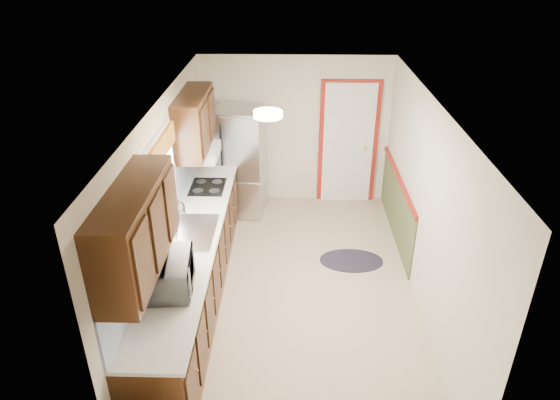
{
  "coord_description": "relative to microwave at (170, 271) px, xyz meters",
  "views": [
    {
      "loc": [
        -0.06,
        -5.08,
        3.96
      ],
      "look_at": [
        -0.19,
        0.22,
        1.15
      ],
      "focal_mm": 32.0,
      "sensor_mm": 36.0,
      "label": 1
    }
  ],
  "objects": [
    {
      "name": "ceiling_fixture",
      "position": [
        0.9,
        1.03,
        1.21
      ],
      "size": [
        0.3,
        0.3,
        0.06
      ],
      "primitive_type": "cylinder",
      "color": "#FFD88C",
      "rests_on": "room_shell"
    },
    {
      "name": "rug",
      "position": [
        1.98,
        1.86,
        -1.14
      ],
      "size": [
        0.88,
        0.57,
        0.01
      ],
      "primitive_type": "ellipsoid",
      "rotation": [
        0.0,
        0.0,
        -0.01
      ],
      "color": "black",
      "rests_on": "ground"
    },
    {
      "name": "kitchen_run",
      "position": [
        -0.04,
        0.94,
        -0.34
      ],
      "size": [
        0.63,
        4.0,
        2.2
      ],
      "color": "#321A0B",
      "rests_on": "ground"
    },
    {
      "name": "room_shell",
      "position": [
        1.2,
        1.23,
        0.05
      ],
      "size": [
        3.2,
        5.2,
        2.52
      ],
      "color": "tan",
      "rests_on": "ground"
    },
    {
      "name": "cooktop",
      "position": [
        0.01,
        2.19,
        -0.2
      ],
      "size": [
        0.46,
        0.55,
        0.02
      ],
      "primitive_type": "cube",
      "color": "black",
      "rests_on": "kitchen_run"
    },
    {
      "name": "refrigerator",
      "position": [
        0.35,
        3.28,
        -0.29
      ],
      "size": [
        0.79,
        0.76,
        1.71
      ],
      "rotation": [
        0.0,
        0.0,
        -0.12
      ],
      "color": "#B7B7BC",
      "rests_on": "ground"
    },
    {
      "name": "microwave",
      "position": [
        0.0,
        0.0,
        0.0
      ],
      "size": [
        0.4,
        0.64,
        0.41
      ],
      "primitive_type": "imported",
      "rotation": [
        0.0,
        0.0,
        1.69
      ],
      "color": "white",
      "rests_on": "kitchen_run"
    },
    {
      "name": "back_wall_trim",
      "position": [
        2.19,
        3.44,
        -0.26
      ],
      "size": [
        1.12,
        2.3,
        2.08
      ],
      "color": "maroon",
      "rests_on": "ground"
    }
  ]
}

